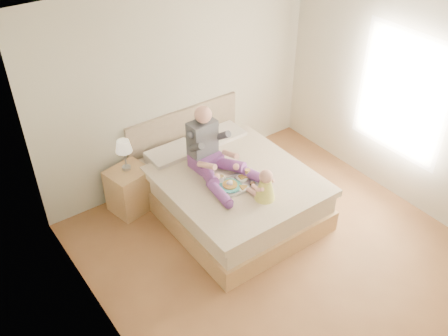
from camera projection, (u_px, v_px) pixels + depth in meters
room at (298, 146)px, 4.94m from camera, size 4.02×4.22×2.71m
bed at (227, 188)px, 6.31m from camera, size 1.70×2.18×1.00m
nightstand at (130, 190)px, 6.31m from camera, size 0.56×0.52×0.59m
lamp at (124, 148)px, 5.99m from camera, size 0.20×0.20×0.41m
adult at (212, 154)px, 5.97m from camera, size 0.72×1.04×0.85m
tray at (237, 183)px, 5.87m from camera, size 0.48×0.40×0.13m
baby at (265, 187)px, 5.60m from camera, size 0.26×0.35×0.39m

